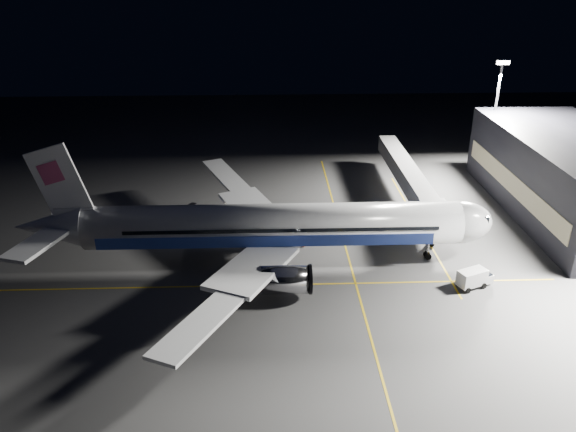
# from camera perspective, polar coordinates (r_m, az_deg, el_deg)

# --- Properties ---
(ground) EXTENTS (200.00, 200.00, 0.00)m
(ground) POSITION_cam_1_polar(r_m,az_deg,el_deg) (74.74, -1.42, -4.60)
(ground) COLOR #4C4C4F
(ground) RESTS_ON ground
(guide_line_main) EXTENTS (0.25, 80.00, 0.01)m
(guide_line_main) POSITION_cam_1_polar(r_m,az_deg,el_deg) (75.48, 6.22, -4.43)
(guide_line_main) COLOR gold
(guide_line_main) RESTS_ON ground
(guide_line_cross) EXTENTS (70.00, 0.25, 0.01)m
(guide_line_cross) POSITION_cam_1_polar(r_m,az_deg,el_deg) (69.56, -1.34, -7.01)
(guide_line_cross) COLOR gold
(guide_line_cross) RESTS_ON ground
(guide_line_side) EXTENTS (0.25, 40.00, 0.01)m
(guide_line_side) POSITION_cam_1_polar(r_m,az_deg,el_deg) (86.59, 13.20, -0.97)
(guide_line_side) COLOR gold
(guide_line_side) RESTS_ON ground
(airliner) EXTENTS (61.48, 54.22, 16.64)m
(airliner) POSITION_cam_1_polar(r_m,az_deg,el_deg) (72.35, -2.31, -1.04)
(airliner) COLOR silver
(airliner) RESTS_ON ground
(terminal) EXTENTS (18.12, 40.00, 12.00)m
(terminal) POSITION_cam_1_polar(r_m,az_deg,el_deg) (96.81, 26.82, 3.57)
(terminal) COLOR black
(terminal) RESTS_ON ground
(jet_bridge) EXTENTS (3.60, 34.40, 6.30)m
(jet_bridge) POSITION_cam_1_polar(r_m,az_deg,el_deg) (91.98, 12.25, 3.78)
(jet_bridge) COLOR #B2B2B7
(jet_bridge) RESTS_ON ground
(floodlight_mast_north) EXTENTS (2.40, 0.68, 20.70)m
(floodlight_mast_north) POSITION_cam_1_polar(r_m,az_deg,el_deg) (108.04, 20.33, 10.26)
(floodlight_mast_north) COLOR #59595E
(floodlight_mast_north) RESTS_ON ground
(service_truck) EXTENTS (4.89, 3.45, 2.34)m
(service_truck) POSITION_cam_1_polar(r_m,az_deg,el_deg) (72.31, 18.43, -5.95)
(service_truck) COLOR silver
(service_truck) RESTS_ON ground
(baggage_tug) EXTENTS (2.62, 2.41, 1.54)m
(baggage_tug) POSITION_cam_1_polar(r_m,az_deg,el_deg) (89.62, -9.61, 0.76)
(baggage_tug) COLOR black
(baggage_tug) RESTS_ON ground
(safety_cone_a) EXTENTS (0.42, 0.42, 0.63)m
(safety_cone_a) POSITION_cam_1_polar(r_m,az_deg,el_deg) (78.24, 1.59, -2.91)
(safety_cone_a) COLOR #D55608
(safety_cone_a) RESTS_ON ground
(safety_cone_b) EXTENTS (0.45, 0.45, 0.67)m
(safety_cone_b) POSITION_cam_1_polar(r_m,az_deg,el_deg) (85.66, 2.48, -0.34)
(safety_cone_b) COLOR #D55608
(safety_cone_b) RESTS_ON ground
(safety_cone_c) EXTENTS (0.42, 0.42, 0.62)m
(safety_cone_c) POSITION_cam_1_polar(r_m,az_deg,el_deg) (79.17, -7.27, -2.77)
(safety_cone_c) COLOR #D55608
(safety_cone_c) RESTS_ON ground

